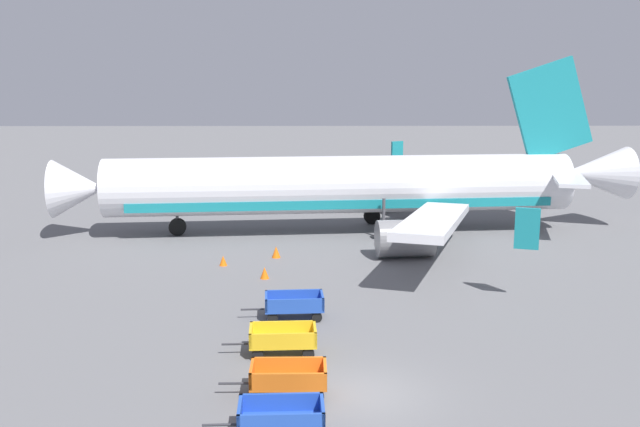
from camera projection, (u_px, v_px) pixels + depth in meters
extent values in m
plane|color=slate|center=(366.00, 394.00, 23.66)|extent=(220.00, 220.00, 0.00)
cylinder|color=silver|center=(340.00, 185.00, 46.35)|extent=(30.21, 6.26, 3.70)
cube|color=teal|center=(340.00, 200.00, 46.55)|extent=(27.20, 5.82, 0.56)
cone|color=silver|center=(79.00, 188.00, 44.84)|extent=(3.50, 3.89, 3.63)
cone|color=silver|center=(594.00, 173.00, 47.82)|extent=(4.79, 3.89, 3.52)
cube|color=silver|center=(434.00, 220.00, 38.72)|extent=(6.30, 13.19, 1.35)
cube|color=teal|center=(527.00, 229.00, 32.43)|extent=(1.11, 0.51, 1.90)
cylinder|color=gray|center=(405.00, 238.00, 40.40)|extent=(3.37, 2.37, 2.10)
cube|color=silver|center=(380.00, 175.00, 55.00)|extent=(8.20, 12.77, 1.35)
cube|color=teal|center=(397.00, 152.00, 61.39)|extent=(1.07, 0.68, 1.90)
cylinder|color=gray|center=(367.00, 196.00, 53.64)|extent=(3.37, 2.37, 2.10)
cube|color=teal|center=(550.00, 110.00, 46.66)|extent=(5.99, 0.87, 6.88)
cube|color=silver|center=(570.00, 180.00, 44.39)|extent=(2.93, 5.47, 0.24)
cube|color=silver|center=(531.00, 166.00, 50.63)|extent=(3.68, 5.49, 0.24)
cylinder|color=#4C4C51|center=(177.00, 211.00, 45.70)|extent=(0.20, 0.20, 2.04)
cylinder|color=black|center=(178.00, 227.00, 45.91)|extent=(1.13, 0.54, 1.10)
cylinder|color=#4C4C51|center=(384.00, 214.00, 44.75)|extent=(0.20, 0.20, 2.04)
cylinder|color=black|center=(383.00, 230.00, 44.95)|extent=(1.13, 0.54, 1.10)
cylinder|color=#4C4C51|center=(372.00, 201.00, 49.04)|extent=(0.20, 0.20, 2.04)
cylinder|color=black|center=(372.00, 216.00, 49.25)|extent=(1.13, 0.54, 1.10)
cube|color=#234CB2|center=(281.00, 422.00, 20.81)|extent=(2.55, 1.49, 0.08)
cube|color=#234CB2|center=(281.00, 423.00, 20.11)|extent=(2.50, 0.20, 0.55)
cube|color=#234CB2|center=(281.00, 402.00, 21.38)|extent=(2.50, 0.20, 0.55)
cube|color=#234CB2|center=(240.00, 413.00, 20.69)|extent=(0.15, 1.40, 0.55)
cube|color=#234CB2|center=(323.00, 411.00, 20.80)|extent=(0.15, 1.40, 0.55)
cylinder|color=#2D2D33|center=(219.00, 425.00, 20.74)|extent=(1.00, 0.12, 0.08)
cylinder|color=black|center=(250.00, 422.00, 21.37)|extent=(0.45, 0.18, 0.44)
cylinder|color=black|center=(313.00, 420.00, 21.45)|extent=(0.45, 0.18, 0.44)
cube|color=orange|center=(289.00, 382.00, 23.48)|extent=(2.51, 1.42, 0.08)
cube|color=orange|center=(288.00, 381.00, 22.78)|extent=(2.50, 0.12, 0.55)
cube|color=orange|center=(289.00, 365.00, 24.05)|extent=(2.50, 0.12, 0.55)
cube|color=orange|center=(252.00, 373.00, 23.39)|extent=(0.11, 1.40, 0.55)
cube|color=orange|center=(325.00, 373.00, 23.43)|extent=(0.11, 1.40, 0.55)
cylinder|color=#2D2D33|center=(234.00, 383.00, 23.46)|extent=(1.00, 0.09, 0.08)
cylinder|color=black|center=(259.00, 397.00, 22.97)|extent=(0.44, 0.16, 0.44)
cylinder|color=black|center=(261.00, 382.00, 24.06)|extent=(0.44, 0.16, 0.44)
cylinder|color=black|center=(317.00, 397.00, 23.00)|extent=(0.44, 0.16, 0.44)
cylinder|color=black|center=(317.00, 382.00, 24.09)|extent=(0.44, 0.16, 0.44)
cube|color=gold|center=(283.00, 342.00, 26.88)|extent=(2.57, 1.52, 0.08)
cube|color=gold|center=(283.00, 341.00, 26.18)|extent=(2.50, 0.22, 0.55)
cube|color=gold|center=(283.00, 328.00, 27.45)|extent=(2.50, 0.22, 0.55)
cube|color=gold|center=(251.00, 335.00, 26.75)|extent=(0.17, 1.40, 0.55)
cube|color=gold|center=(315.00, 333.00, 26.88)|extent=(0.17, 1.40, 0.55)
cylinder|color=#2D2D33|center=(235.00, 344.00, 26.78)|extent=(1.00, 0.13, 0.08)
cylinder|color=black|center=(258.00, 355.00, 26.33)|extent=(0.45, 0.18, 0.44)
cylinder|color=black|center=(259.00, 343.00, 27.42)|extent=(0.45, 0.18, 0.44)
cylinder|color=black|center=(309.00, 354.00, 26.43)|extent=(0.45, 0.18, 0.44)
cylinder|color=black|center=(307.00, 342.00, 27.53)|extent=(0.45, 0.18, 0.44)
cube|color=#234CB2|center=(294.00, 307.00, 30.74)|extent=(2.58, 1.56, 0.08)
cube|color=#234CB2|center=(295.00, 305.00, 30.04)|extent=(2.50, 0.26, 0.55)
cube|color=#234CB2|center=(294.00, 296.00, 31.31)|extent=(2.50, 0.26, 0.55)
cube|color=#234CB2|center=(266.00, 301.00, 30.60)|extent=(0.19, 1.40, 0.55)
cube|color=#234CB2|center=(322.00, 300.00, 30.76)|extent=(0.19, 1.40, 0.55)
cylinder|color=#2D2D33|center=(252.00, 309.00, 30.62)|extent=(1.00, 0.14, 0.08)
cylinder|color=black|center=(273.00, 318.00, 30.18)|extent=(0.45, 0.19, 0.44)
cylinder|color=black|center=(272.00, 309.00, 31.28)|extent=(0.45, 0.19, 0.44)
cylinder|color=black|center=(317.00, 317.00, 30.31)|extent=(0.45, 0.19, 0.44)
cylinder|color=black|center=(315.00, 308.00, 31.41)|extent=(0.45, 0.19, 0.44)
cone|color=orange|center=(265.00, 273.00, 36.55)|extent=(0.46, 0.46, 0.60)
cone|color=orange|center=(223.00, 261.00, 38.94)|extent=(0.43, 0.43, 0.56)
cone|color=orange|center=(276.00, 252.00, 40.58)|extent=(0.50, 0.50, 0.65)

